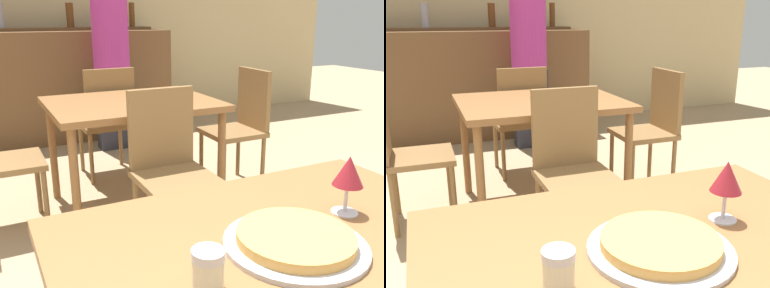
% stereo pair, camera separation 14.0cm
% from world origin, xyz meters
% --- Properties ---
extents(wall_back, '(8.00, 0.05, 2.80)m').
position_xyz_m(wall_back, '(0.00, 4.44, 1.40)').
color(wall_back, '#D1B784').
rests_on(wall_back, ground_plane).
extents(dining_table_near, '(1.09, 0.86, 0.76)m').
position_xyz_m(dining_table_near, '(0.00, 0.00, 0.68)').
color(dining_table_near, brown).
rests_on(dining_table_near, ground_plane).
extents(dining_table_far, '(1.06, 0.86, 0.73)m').
position_xyz_m(dining_table_far, '(0.27, 1.97, 0.65)').
color(dining_table_far, brown).
rests_on(dining_table_far, ground_plane).
extents(bar_counter, '(2.60, 0.56, 1.12)m').
position_xyz_m(bar_counter, '(0.00, 3.93, 0.56)').
color(bar_counter, brown).
rests_on(bar_counter, ground_plane).
extents(bar_back_shelf, '(2.39, 0.24, 0.29)m').
position_xyz_m(bar_back_shelf, '(-0.05, 4.07, 1.17)').
color(bar_back_shelf, brown).
rests_on(bar_back_shelf, bar_counter).
extents(chair_far_side_front, '(0.40, 0.40, 0.89)m').
position_xyz_m(chair_far_side_front, '(0.27, 1.37, 0.51)').
color(chair_far_side_front, olive).
rests_on(chair_far_side_front, ground_plane).
extents(chair_far_side_back, '(0.40, 0.40, 0.89)m').
position_xyz_m(chair_far_side_back, '(0.27, 2.57, 0.51)').
color(chair_far_side_back, olive).
rests_on(chair_far_side_back, ground_plane).
extents(chair_far_side_left, '(0.40, 0.40, 0.89)m').
position_xyz_m(chair_far_side_left, '(-0.59, 1.97, 0.51)').
color(chair_far_side_left, olive).
rests_on(chair_far_side_left, ground_plane).
extents(chair_far_side_right, '(0.40, 0.40, 0.89)m').
position_xyz_m(chair_far_side_right, '(1.13, 1.97, 0.51)').
color(chair_far_side_right, olive).
rests_on(chair_far_side_right, ground_plane).
extents(pizza_tray, '(0.33, 0.33, 0.04)m').
position_xyz_m(pizza_tray, '(-0.02, 0.01, 0.77)').
color(pizza_tray, '#B7B7BC').
rests_on(pizza_tray, dining_table_near).
extents(cheese_shaker, '(0.07, 0.07, 0.09)m').
position_xyz_m(cheese_shaker, '(-0.27, -0.04, 0.80)').
color(cheese_shaker, beige).
rests_on(cheese_shaker, dining_table_near).
extents(person_standing, '(0.34, 0.34, 1.61)m').
position_xyz_m(person_standing, '(0.55, 3.35, 0.87)').
color(person_standing, '#2D2D38').
rests_on(person_standing, ground_plane).
extents(wine_glass, '(0.08, 0.08, 0.16)m').
position_xyz_m(wine_glass, '(0.22, 0.09, 0.87)').
color(wine_glass, silver).
rests_on(wine_glass, dining_table_near).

